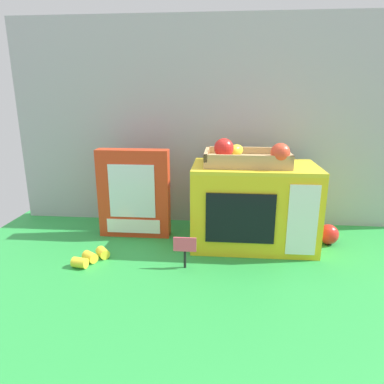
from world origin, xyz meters
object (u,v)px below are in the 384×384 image
(loose_toy_apple, at_px, (329,235))
(loose_toy_banana, at_px, (91,257))
(food_groups_crate, at_px, (246,157))
(cookie_set_box, at_px, (134,194))
(price_sign, at_px, (185,248))
(toy_microwave, at_px, (253,205))

(loose_toy_apple, bearing_deg, loose_toy_banana, -165.11)
(food_groups_crate, relative_size, loose_toy_apple, 3.96)
(cookie_set_box, bearing_deg, price_sign, -48.58)
(toy_microwave, xyz_separation_m, loose_toy_banana, (-0.52, -0.19, -0.13))
(toy_microwave, height_order, food_groups_crate, food_groups_crate)
(toy_microwave, relative_size, loose_toy_apple, 5.91)
(toy_microwave, distance_m, food_groups_crate, 0.17)
(toy_microwave, distance_m, loose_toy_banana, 0.57)
(price_sign, distance_m, loose_toy_apple, 0.54)
(cookie_set_box, relative_size, loose_toy_banana, 2.68)
(loose_toy_apple, bearing_deg, toy_microwave, -176.53)
(toy_microwave, height_order, price_sign, toy_microwave)
(food_groups_crate, relative_size, price_sign, 2.80)
(cookie_set_box, distance_m, price_sign, 0.34)
(food_groups_crate, height_order, loose_toy_banana, food_groups_crate)
(food_groups_crate, relative_size, loose_toy_banana, 2.31)
(cookie_set_box, distance_m, loose_toy_banana, 0.29)
(price_sign, bearing_deg, toy_microwave, 43.12)
(toy_microwave, height_order, cookie_set_box, cookie_set_box)
(price_sign, xyz_separation_m, loose_toy_apple, (0.49, 0.22, -0.03))
(toy_microwave, xyz_separation_m, cookie_set_box, (-0.43, 0.04, 0.02))
(loose_toy_banana, bearing_deg, price_sign, -2.01)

